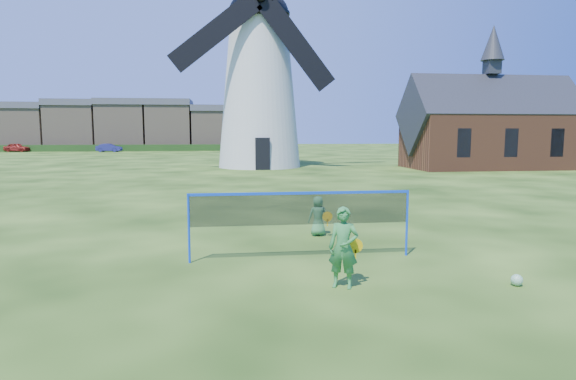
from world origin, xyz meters
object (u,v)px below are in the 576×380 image
at_px(player_boy, 318,216).
at_px(play_ball, 517,280).
at_px(badminton_net, 301,210).
at_px(chapel, 489,129).
at_px(car_left, 17,147).
at_px(windmill, 259,80).
at_px(car_right, 109,148).
at_px(player_girl, 343,248).

xyz_separation_m(player_boy, play_ball, (2.87, -4.88, -0.45)).
xyz_separation_m(badminton_net, play_ball, (3.74, -2.43, -1.03)).
bearing_deg(chapel, car_left, 142.25).
distance_m(windmill, badminton_net, 30.20).
height_order(badminton_net, car_left, badminton_net).
distance_m(car_left, car_right, 13.83).
bearing_deg(chapel, car_right, 135.10).
relative_size(windmill, car_left, 5.31).
bearing_deg(play_ball, player_boy, 120.48).
distance_m(chapel, play_ball, 32.44).
height_order(chapel, player_girl, chapel).
bearing_deg(player_girl, badminton_net, 125.68).
relative_size(chapel, car_right, 3.64).
distance_m(badminton_net, play_ball, 4.58).
relative_size(play_ball, car_right, 0.06).
xyz_separation_m(chapel, play_ball, (-15.54, -28.30, -3.05)).
xyz_separation_m(windmill, play_ball, (2.60, -32.01, -7.01)).
height_order(play_ball, car_left, car_left).
bearing_deg(player_boy, car_right, -77.38).
height_order(chapel, car_left, chapel).
height_order(chapel, play_ball, chapel).
distance_m(windmill, car_right, 40.19).
relative_size(player_boy, car_right, 0.31).
distance_m(chapel, badminton_net, 32.33).
xyz_separation_m(player_girl, play_ball, (3.27, -0.33, -0.65)).
xyz_separation_m(windmill, badminton_net, (-1.13, -29.58, -5.98)).
bearing_deg(car_left, car_right, -83.78).
bearing_deg(windmill, car_left, 132.74).
height_order(player_girl, play_ball, player_girl).
bearing_deg(player_boy, player_girl, 79.79).
relative_size(badminton_net, play_ball, 22.95).
relative_size(player_boy, car_left, 0.29).
relative_size(windmill, player_girl, 13.26).
xyz_separation_m(windmill, player_girl, (-0.67, -31.68, -6.36)).
bearing_deg(car_right, car_left, 90.62).
bearing_deg(chapel, play_ball, -118.78).
relative_size(chapel, player_girl, 8.77).
distance_m(play_ball, car_right, 70.02).
bearing_deg(play_ball, chapel, 61.22).
distance_m(chapel, player_boy, 29.91).
xyz_separation_m(windmill, car_left, (-33.63, 36.39, -6.47)).
distance_m(player_girl, play_ball, 3.35).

